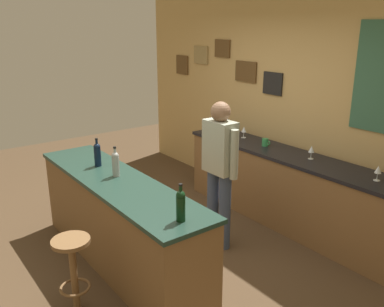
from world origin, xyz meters
name	(u,v)px	position (x,y,z in m)	size (l,w,h in m)	color
ground_plane	(154,250)	(0.00, 0.00, 0.00)	(10.00, 10.00, 0.00)	#4C3823
back_wall	(288,102)	(0.03, 2.03, 1.42)	(6.00, 0.09, 2.80)	tan
bar_counter	(119,222)	(0.00, -0.40, 0.46)	(2.57, 0.60, 0.92)	brown
side_counter	(285,188)	(0.40, 1.65, 0.45)	(3.02, 0.56, 0.90)	brown
bartender	(220,165)	(0.32, 0.65, 0.94)	(0.52, 0.21, 1.62)	#384766
bar_stool	(73,263)	(0.43, -1.05, 0.46)	(0.32, 0.32, 0.68)	brown
wine_bottle_a	(97,154)	(-0.49, -0.37, 1.06)	(0.07, 0.07, 0.31)	black
wine_bottle_b	(116,163)	(-0.09, -0.35, 1.06)	(0.07, 0.07, 0.31)	#999E99
wine_bottle_c	(181,205)	(1.09, -0.41, 1.06)	(0.07, 0.07, 0.31)	black
wine_glass_a	(244,130)	(-0.43, 1.72, 1.01)	(0.07, 0.07, 0.16)	silver
wine_glass_b	(311,150)	(0.70, 1.69, 1.01)	(0.07, 0.07, 0.16)	silver
wine_glass_c	(378,170)	(1.52, 1.65, 1.01)	(0.07, 0.07, 0.16)	silver
coffee_mug	(265,142)	(0.02, 1.66, 0.95)	(0.12, 0.08, 0.09)	#338C4C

